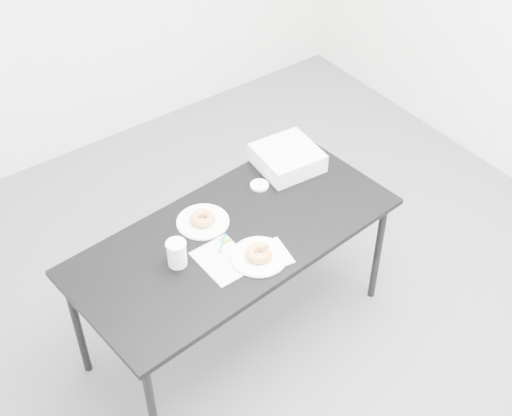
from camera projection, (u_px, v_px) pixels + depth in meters
floor at (271, 324)px, 3.75m from camera, size 4.00×4.00×0.00m
table at (234, 242)px, 3.29m from camera, size 1.59×0.85×0.70m
scorecard at (224, 260)px, 3.13m from camera, size 0.21×0.26×0.00m
logo_patch at (225, 240)px, 3.22m from camera, size 0.04×0.04×0.00m
pen at (223, 243)px, 3.20m from camera, size 0.09×0.09×0.01m
napkin at (269, 256)px, 3.15m from camera, size 0.20×0.20×0.00m
plate_near at (259, 257)px, 3.14m from camera, size 0.25×0.25×0.01m
donut_near at (259, 253)px, 3.12m from camera, size 0.15×0.15×0.04m
plate_far at (203, 222)px, 3.31m from camera, size 0.25×0.25×0.01m
donut_far at (203, 218)px, 3.29m from camera, size 0.14×0.14×0.04m
coffee_cup at (177, 253)px, 3.07m from camera, size 0.08×0.08×0.13m
cup_lid at (259, 185)px, 3.50m from camera, size 0.09×0.09×0.01m
bakery_box at (287, 158)px, 3.59m from camera, size 0.32×0.32×0.10m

